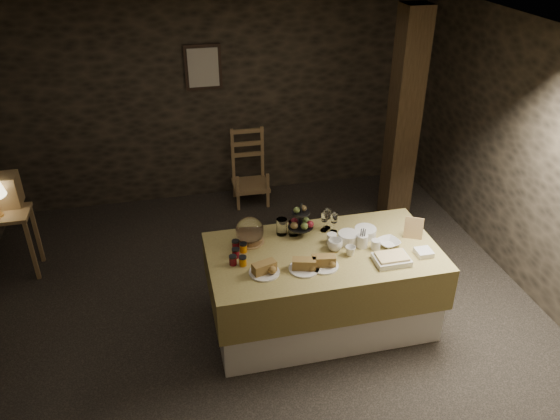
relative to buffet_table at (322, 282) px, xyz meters
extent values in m
cube|color=black|center=(-0.56, 0.35, -0.47)|extent=(5.50, 5.00, 0.01)
cube|color=black|center=(-0.56, 2.85, 0.83)|extent=(5.50, 0.02, 2.60)
cube|color=black|center=(2.19, 0.35, 0.83)|extent=(0.02, 5.00, 2.60)
cube|color=#BAB19E|center=(-0.56, 0.35, 2.13)|extent=(5.50, 5.00, 0.01)
cube|color=white|center=(0.00, 0.00, -0.08)|extent=(1.99, 1.02, 0.77)
cube|color=olive|center=(0.00, 0.00, 0.14)|extent=(2.06, 1.09, 0.42)
cube|color=#9B6F46|center=(-2.74, 1.33, -0.12)|extent=(0.04, 0.04, 0.70)
cube|color=#9B6F46|center=(-2.74, 1.67, -0.12)|extent=(0.04, 0.04, 0.70)
cube|color=#9B6F46|center=(-0.22, 2.49, -0.22)|extent=(0.47, 0.44, 0.05)
cube|color=#9B6F46|center=(-0.22, 2.67, 0.29)|extent=(0.44, 0.04, 0.43)
cube|color=black|center=(1.43, 1.63, 0.83)|extent=(0.30, 0.30, 2.60)
cube|color=black|center=(-0.71, 2.82, 1.28)|extent=(0.45, 0.03, 0.55)
cube|color=beige|center=(-0.71, 2.79, 1.28)|extent=(0.37, 0.01, 0.47)
cylinder|color=silver|center=(0.26, 0.08, 0.40)|extent=(0.19, 0.19, 0.10)
cylinder|color=silver|center=(0.44, 0.15, 0.39)|extent=(0.20, 0.20, 0.08)
cylinder|color=silver|center=(0.35, -0.01, 0.41)|extent=(0.10, 0.10, 0.12)
imported|color=silver|center=(0.10, -0.01, 0.40)|extent=(0.17, 0.17, 0.11)
imported|color=silver|center=(0.21, -0.11, 0.39)|extent=(0.11, 0.11, 0.09)
cylinder|color=silver|center=(0.11, 0.11, 0.39)|extent=(0.09, 0.09, 0.09)
cylinder|color=silver|center=(0.46, -0.07, 0.39)|extent=(0.08, 0.08, 0.09)
imported|color=silver|center=(0.60, -0.04, 0.37)|extent=(0.24, 0.24, 0.05)
cylinder|color=#9B6F46|center=(-0.61, 0.29, 0.35)|extent=(0.26, 0.26, 0.01)
cylinder|color=brown|center=(-0.61, 0.29, 0.39)|extent=(0.22, 0.22, 0.07)
sphere|color=white|center=(-0.61, 0.29, 0.47)|extent=(0.26, 0.26, 0.26)
cylinder|color=black|center=(-0.13, 0.31, 0.51)|extent=(0.02, 0.02, 0.34)
cylinder|color=black|center=(-0.13, 0.31, 0.44)|extent=(0.24, 0.24, 0.01)
cylinder|color=black|center=(-0.13, 0.31, 0.58)|extent=(0.17, 0.17, 0.01)
sphere|color=#5E7435|center=(-0.07, 0.34, 0.47)|extent=(0.07, 0.07, 0.07)
sphere|color=maroon|center=(-0.18, 0.35, 0.47)|extent=(0.07, 0.07, 0.07)
sphere|color=#5E7435|center=(-0.11, 0.25, 0.47)|extent=(0.07, 0.07, 0.07)
sphere|color=brown|center=(-0.20, 0.28, 0.47)|extent=(0.07, 0.07, 0.07)
sphere|color=maroon|center=(-0.06, 0.27, 0.47)|extent=(0.07, 0.07, 0.07)
cylinder|color=silver|center=(-0.58, -0.20, 0.35)|extent=(0.26, 0.26, 0.01)
cube|color=brown|center=(-0.58, -0.20, 0.41)|extent=(0.22, 0.14, 0.09)
cylinder|color=silver|center=(-0.25, -0.23, 0.35)|extent=(0.26, 0.26, 0.01)
cube|color=brown|center=(-0.25, -0.23, 0.41)|extent=(0.22, 0.14, 0.09)
cylinder|color=silver|center=(-0.07, -0.22, 0.35)|extent=(0.26, 0.26, 0.01)
cube|color=brown|center=(-0.07, -0.22, 0.41)|extent=(0.21, 0.12, 0.09)
cylinder|color=maroon|center=(-0.78, 0.08, 0.38)|extent=(0.06, 0.06, 0.07)
cylinder|color=orange|center=(-0.74, -0.05, 0.38)|extent=(0.06, 0.06, 0.07)
cylinder|color=maroon|center=(-0.82, -0.02, 0.38)|extent=(0.06, 0.06, 0.07)
cylinder|color=orange|center=(-0.70, 0.15, 0.38)|extent=(0.06, 0.06, 0.07)
cylinder|color=maroon|center=(-0.76, 0.21, 0.38)|extent=(0.06, 0.06, 0.07)
cube|color=silver|center=(0.52, -0.30, 0.37)|extent=(0.30, 0.22, 0.05)
cube|color=#E3C483|center=(0.52, -0.30, 0.41)|extent=(0.26, 0.18, 0.02)
cube|color=silver|center=(0.84, -0.25, 0.37)|extent=(0.14, 0.14, 0.04)
cube|color=#9B6F46|center=(0.86, 0.03, 0.44)|extent=(0.18, 0.14, 0.22)
cylinder|color=white|center=(-0.30, 0.36, 0.43)|extent=(0.10, 0.10, 0.16)
cylinder|color=white|center=(-0.20, 0.32, 0.42)|extent=(0.09, 0.09, 0.14)
camera|label=1|loc=(-1.29, -3.83, 3.08)|focal=35.00mm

